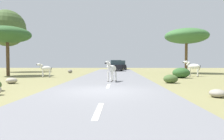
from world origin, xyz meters
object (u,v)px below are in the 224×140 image
at_px(bush_0, 181,73).
at_px(rock_2, 12,81).
at_px(tree_0, 7,28).
at_px(bush_1, 171,79).
at_px(rock_0, 218,93).
at_px(zebra_2, 45,69).
at_px(tree_1, 7,35).
at_px(car_0, 116,66).
at_px(zebra_1, 193,67).
at_px(tree_3, 186,36).
at_px(rock_1, 70,71).
at_px(car_1, 121,65).
at_px(zebra_0, 111,69).

relative_size(bush_0, rock_2, 2.14).
distance_m(tree_0, bush_1, 26.50).
bearing_deg(rock_2, tree_0, 119.04).
height_order(bush_1, rock_0, bush_1).
bearing_deg(zebra_2, rock_2, 171.98).
relative_size(tree_1, rock_2, 7.10).
relative_size(bush_1, rock_0, 1.43).
bearing_deg(tree_1, car_0, 48.30).
relative_size(zebra_1, tree_0, 0.18).
xyz_separation_m(zebra_1, tree_3, (1.28, 5.91, 3.78)).
distance_m(car_0, bush_1, 19.89).
distance_m(tree_3, rock_1, 15.78).
distance_m(tree_3, rock_2, 21.16).
distance_m(tree_1, rock_1, 8.91).
bearing_deg(car_1, bush_1, 93.52).
bearing_deg(rock_0, bush_1, 94.02).
relative_size(zebra_1, bush_0, 1.06).
bearing_deg(tree_0, car_1, 28.80).
bearing_deg(tree_3, tree_1, -164.36).
bearing_deg(zebra_2, tree_1, 61.73).
height_order(zebra_0, zebra_2, zebra_0).
bearing_deg(zebra_2, bush_1, -123.29).
bearing_deg(rock_2, bush_0, 22.72).
height_order(zebra_0, tree_1, tree_1).
relative_size(car_0, rock_1, 7.40).
bearing_deg(zebra_2, tree_3, -70.79).
bearing_deg(bush_1, tree_0, 140.71).
bearing_deg(tree_3, zebra_0, -127.12).
bearing_deg(zebra_1, car_1, 49.12).
xyz_separation_m(tree_3, rock_0, (-4.83, -18.43, -4.59)).
xyz_separation_m(zebra_1, zebra_2, (-14.33, -1.56, -0.16)).
distance_m(zebra_1, tree_1, 19.17).
relative_size(zebra_0, bush_1, 1.54).
relative_size(tree_0, bush_1, 9.49).
xyz_separation_m(car_1, rock_1, (-6.89, -12.39, -0.62)).
bearing_deg(car_0, tree_0, 7.60).
height_order(bush_0, rock_2, bush_0).
distance_m(zebra_2, bush_1, 11.66).
bearing_deg(bush_0, zebra_2, 177.46).
bearing_deg(rock_0, rock_2, 155.10).
xyz_separation_m(zebra_0, tree_3, (9.23, 12.20, 3.81)).
distance_m(car_1, rock_2, 27.31).
xyz_separation_m(bush_0, rock_2, (-12.70, -5.32, -0.27)).
relative_size(zebra_2, tree_0, 0.16).
bearing_deg(rock_1, tree_1, -129.43).
height_order(tree_1, tree_3, tree_3).
distance_m(zebra_0, tree_0, 23.09).
distance_m(car_0, car_1, 6.19).
distance_m(tree_3, bush_0, 9.61).
bearing_deg(rock_2, car_1, 73.93).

